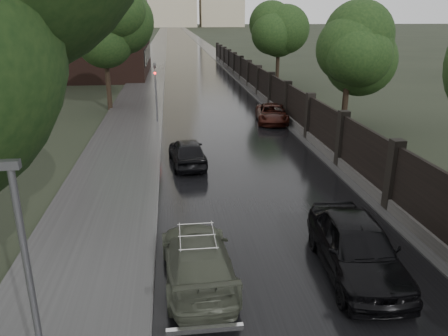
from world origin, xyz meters
TOP-DOWN VIEW (x-y plane):
  - road at (0.00, 190.00)m, footprint 8.00×420.00m
  - sidewalk_left at (-6.00, 190.00)m, footprint 4.00×420.00m
  - verge_right at (5.50, 190.00)m, footprint 3.00×420.00m
  - fence_right at (4.60, 32.01)m, footprint 0.45×75.72m
  - tree_left_far at (-8.00, 30.00)m, footprint 4.25×4.25m
  - tree_right_b at (7.50, 22.00)m, footprint 4.08×4.08m
  - tree_right_c at (7.50, 40.00)m, footprint 4.08×4.08m
  - lamp_post at (-5.40, 1.50)m, footprint 0.25×0.12m
  - traffic_light at (-4.30, 24.99)m, footprint 0.16×0.32m
  - volga_sedan at (-2.79, 6.26)m, footprint 2.03×4.58m
  - hatchback_left at (-2.66, 16.07)m, footprint 1.91×4.03m
  - car_right_near at (1.60, 6.09)m, footprint 2.25×4.90m
  - car_right_far at (3.40, 24.39)m, footprint 2.54×4.54m

SIDE VIEW (x-z plane):
  - road at x=0.00m, z-range 0.00..0.02m
  - verge_right at x=5.50m, z-range 0.00..0.08m
  - sidewalk_left at x=-6.00m, z-range 0.00..0.16m
  - car_right_far at x=3.40m, z-range 0.00..1.20m
  - volga_sedan at x=-2.79m, z-range 0.00..1.31m
  - hatchback_left at x=-2.66m, z-range 0.00..1.33m
  - car_right_near at x=1.60m, z-range 0.00..1.63m
  - fence_right at x=4.60m, z-range -0.34..2.36m
  - traffic_light at x=-4.30m, z-range 0.40..4.40m
  - lamp_post at x=-5.40m, z-range 0.12..5.23m
  - tree_right_b at x=7.50m, z-range 1.44..8.46m
  - tree_right_c at x=7.50m, z-range 1.44..8.46m
  - tree_left_far at x=-8.00m, z-range 1.55..8.94m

